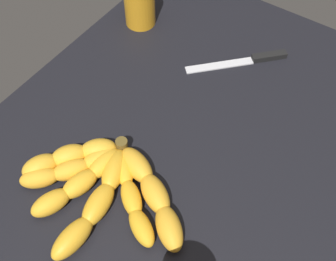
% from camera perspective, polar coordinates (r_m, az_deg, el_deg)
% --- Properties ---
extents(ground_plane, '(0.94, 0.64, 0.04)m').
position_cam_1_polar(ground_plane, '(0.71, -0.24, -4.85)').
color(ground_plane, black).
extents(banana_bunch, '(0.22, 0.30, 0.04)m').
position_cam_1_polar(banana_bunch, '(0.66, -9.15, -7.26)').
color(banana_bunch, gold).
rests_on(banana_bunch, ground_plane).
extents(butter_knife, '(0.16, 0.15, 0.01)m').
position_cam_1_polar(butter_knife, '(0.84, 10.65, 9.49)').
color(butter_knife, silver).
rests_on(butter_knife, ground_plane).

